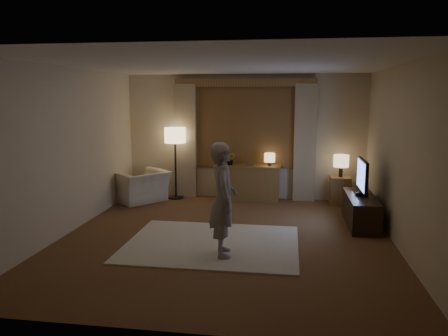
% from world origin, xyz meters
% --- Properties ---
extents(room, '(5.04, 5.54, 2.64)m').
position_xyz_m(room, '(0.00, 0.50, 1.33)').
color(room, brown).
rests_on(room, ground).
extents(rug, '(2.50, 2.00, 0.02)m').
position_xyz_m(rug, '(-0.15, -0.31, 0.01)').
color(rug, beige).
rests_on(rug, floor).
extents(sideboard, '(1.20, 0.40, 0.70)m').
position_xyz_m(sideboard, '(0.14, 2.50, 0.35)').
color(sideboard, brown).
rests_on(sideboard, floor).
extents(picture_frame, '(0.16, 0.02, 0.20)m').
position_xyz_m(picture_frame, '(0.14, 2.50, 0.80)').
color(picture_frame, brown).
rests_on(picture_frame, sideboard).
extents(plant, '(0.17, 0.13, 0.30)m').
position_xyz_m(plant, '(-0.26, 2.50, 0.85)').
color(plant, '#999999').
rests_on(plant, sideboard).
extents(table_lamp_sideboard, '(0.22, 0.22, 0.30)m').
position_xyz_m(table_lamp_sideboard, '(0.54, 2.50, 0.90)').
color(table_lamp_sideboard, black).
rests_on(table_lamp_sideboard, sideboard).
extents(floor_lamp, '(0.44, 0.44, 1.51)m').
position_xyz_m(floor_lamp, '(-1.43, 2.45, 1.26)').
color(floor_lamp, black).
rests_on(floor_lamp, floor).
extents(armchair, '(1.28, 1.30, 0.64)m').
position_xyz_m(armchair, '(-2.07, 2.07, 0.32)').
color(armchair, beige).
rests_on(armchair, floor).
extents(side_table, '(0.40, 0.40, 0.56)m').
position_xyz_m(side_table, '(1.96, 2.45, 0.28)').
color(side_table, brown).
rests_on(side_table, floor).
extents(table_lamp_side, '(0.30, 0.30, 0.44)m').
position_xyz_m(table_lamp_side, '(1.96, 2.45, 0.87)').
color(table_lamp_side, black).
rests_on(table_lamp_side, side_table).
extents(tv_stand, '(0.45, 1.40, 0.50)m').
position_xyz_m(tv_stand, '(2.15, 1.03, 0.25)').
color(tv_stand, black).
rests_on(tv_stand, floor).
extents(tv, '(0.21, 0.85, 0.61)m').
position_xyz_m(tv, '(2.15, 1.03, 0.84)').
color(tv, black).
rests_on(tv, tv_stand).
extents(person, '(0.48, 0.63, 1.54)m').
position_xyz_m(person, '(0.08, -0.75, 0.79)').
color(person, '#A39D96').
rests_on(person, rug).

